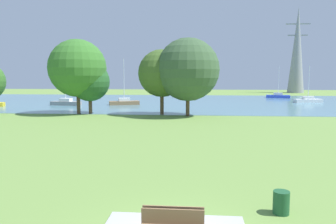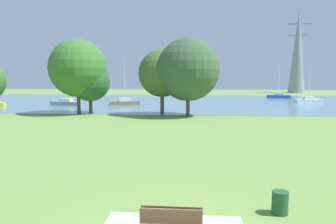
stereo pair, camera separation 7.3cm
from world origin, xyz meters
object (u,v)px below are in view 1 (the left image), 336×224
(bench_facing_water, at_px, (174,221))
(tree_east_near, at_px, (162,73))
(sailboat_white, at_px, (308,100))
(tree_mid_shore, at_px, (188,70))
(sailboat_brown, at_px, (124,102))
(litter_bin, at_px, (281,202))
(electricity_pylon, at_px, (297,50))
(sailboat_blue, at_px, (278,96))
(tree_west_far, at_px, (90,82))
(sailboat_gray, at_px, (66,102))
(tree_east_far, at_px, (77,68))

(bench_facing_water, height_order, tree_east_near, tree_east_near)
(sailboat_white, bearing_deg, tree_mid_shore, -134.32)
(sailboat_brown, xyz_separation_m, sailboat_white, (31.21, 7.17, -0.01))
(litter_bin, relative_size, electricity_pylon, 0.03)
(sailboat_brown, height_order, sailboat_blue, sailboat_brown)
(sailboat_blue, height_order, tree_mid_shore, tree_mid_shore)
(bench_facing_water, relative_size, sailboat_blue, 0.27)
(tree_mid_shore, relative_size, electricity_pylon, 0.39)
(sailboat_white, distance_m, tree_east_near, 31.37)
(tree_west_far, height_order, tree_mid_shore, tree_mid_shore)
(sailboat_blue, height_order, electricity_pylon, electricity_pylon)
(sailboat_brown, height_order, sailboat_gray, sailboat_brown)
(sailboat_blue, distance_m, tree_west_far, 43.68)
(litter_bin, height_order, tree_mid_shore, tree_mid_shore)
(sailboat_white, xyz_separation_m, tree_east_far, (-34.11, -19.97, 5.18))
(litter_bin, relative_size, tree_mid_shore, 0.09)
(sailboat_white, distance_m, tree_east_far, 39.87)
(sailboat_brown, xyz_separation_m, tree_east_far, (-2.90, -12.81, 5.17))
(tree_west_far, distance_m, tree_mid_shore, 12.38)
(litter_bin, bearing_deg, tree_west_far, 119.47)
(sailboat_blue, bearing_deg, tree_east_near, -123.95)
(tree_east_far, distance_m, electricity_pylon, 68.09)
(sailboat_white, bearing_deg, sailboat_blue, 101.40)
(litter_bin, xyz_separation_m, sailboat_white, (16.56, 48.18, 0.06))
(tree_mid_shore, bearing_deg, sailboat_blue, 60.88)
(tree_east_near, relative_size, electricity_pylon, 0.34)
(sailboat_brown, relative_size, tree_mid_shore, 0.82)
(sailboat_blue, relative_size, tree_east_far, 0.73)
(sailboat_brown, distance_m, sailboat_gray, 9.28)
(tree_west_far, bearing_deg, litter_bin, -60.53)
(electricity_pylon, bearing_deg, tree_west_far, -127.19)
(sailboat_white, distance_m, tree_west_far, 38.29)
(tree_east_near, bearing_deg, tree_west_far, 176.64)
(sailboat_blue, bearing_deg, litter_bin, -103.37)
(bench_facing_water, bearing_deg, electricity_pylon, 71.68)
(tree_mid_shore, height_order, electricity_pylon, electricity_pylon)
(bench_facing_water, height_order, tree_west_far, tree_west_far)
(sailboat_white, relative_size, electricity_pylon, 0.28)
(litter_bin, relative_size, tree_west_far, 0.12)
(tree_east_near, relative_size, tree_mid_shore, 0.86)
(tree_east_far, relative_size, electricity_pylon, 0.40)
(litter_bin, height_order, tree_east_far, tree_east_far)
(tree_east_far, bearing_deg, tree_west_far, 17.84)
(tree_east_far, xyz_separation_m, electricity_pylon, (41.66, 53.53, 5.96))
(bench_facing_water, xyz_separation_m, sailboat_blue, (17.81, 61.72, -0.01))
(bench_facing_water, relative_size, tree_west_far, 0.28)
(sailboat_gray, distance_m, tree_west_far, 13.72)
(litter_bin, xyz_separation_m, tree_mid_shore, (-3.98, 27.15, 5.03))
(sailboat_blue, bearing_deg, sailboat_gray, -151.88)
(tree_east_far, bearing_deg, sailboat_white, 30.35)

